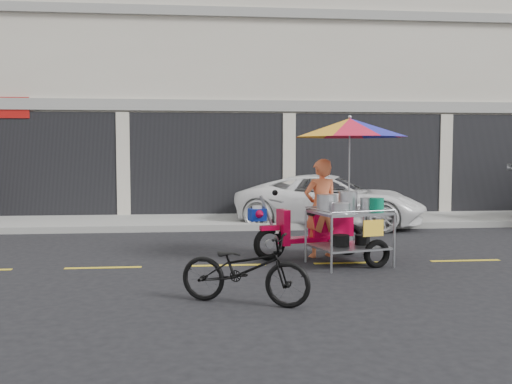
{
  "coord_description": "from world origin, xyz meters",
  "views": [
    {
      "loc": [
        -2.47,
        -9.13,
        1.83
      ],
      "look_at": [
        -1.5,
        0.6,
        1.15
      ],
      "focal_mm": 40.0,
      "sensor_mm": 36.0,
      "label": 1
    }
  ],
  "objects": [
    {
      "name": "food_vendor_rig",
      "position": [
        -0.17,
        0.16,
        1.53
      ],
      "size": [
        2.77,
        2.28,
        2.44
      ],
      "rotation": [
        0.0,
        0.0,
        0.26
      ],
      "color": "black",
      "rests_on": "ground"
    },
    {
      "name": "ground",
      "position": [
        0.0,
        0.0,
        0.0
      ],
      "size": [
        90.0,
        90.0,
        0.0
      ],
      "primitive_type": "plane",
      "color": "black"
    },
    {
      "name": "shophouse_block",
      "position": [
        2.82,
        10.59,
        4.24
      ],
      "size": [
        36.0,
        8.11,
        10.4
      ],
      "color": "beige",
      "rests_on": "ground"
    },
    {
      "name": "white_pickup",
      "position": [
        0.77,
        4.7,
        0.64
      ],
      "size": [
        5.05,
        3.56,
        1.28
      ],
      "primitive_type": "imported",
      "rotation": [
        0.0,
        0.0,
        1.22
      ],
      "color": "white",
      "rests_on": "ground"
    },
    {
      "name": "centerline",
      "position": [
        0.0,
        0.0,
        0.0
      ],
      "size": [
        42.0,
        0.1,
        0.01
      ],
      "primitive_type": "cube",
      "color": "gold",
      "rests_on": "ground"
    },
    {
      "name": "sidewalk",
      "position": [
        0.0,
        5.5,
        0.07
      ],
      "size": [
        45.0,
        3.0,
        0.15
      ],
      "primitive_type": "cube",
      "color": "gray",
      "rests_on": "ground"
    },
    {
      "name": "near_bicycle",
      "position": [
        -1.93,
        -2.37,
        0.43
      ],
      "size": [
        1.72,
        1.17,
        0.86
      ],
      "primitive_type": "imported",
      "rotation": [
        0.0,
        0.0,
        1.16
      ],
      "color": "black",
      "rests_on": "ground"
    }
  ]
}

